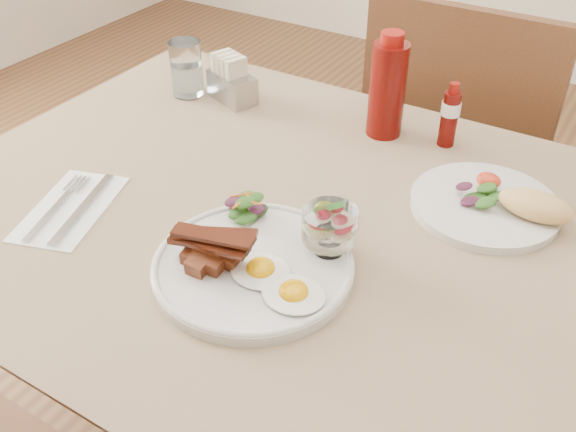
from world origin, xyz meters
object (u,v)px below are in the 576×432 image
ketchup_bottle (387,88)px  main_plate (253,267)px  second_plate (497,204)px  hot_sauce_bottle (450,116)px  chair_far (458,160)px  sugar_caddy (231,82)px  water_glass (187,72)px  fruit_cup (330,225)px  table (331,272)px

ketchup_bottle → main_plate: bearing=-88.7°
second_plate → hot_sauce_bottle: hot_sauce_bottle is taller
chair_far → ketchup_bottle: 0.48m
sugar_caddy → water_glass: (-0.09, -0.02, 0.01)m
chair_far → second_plate: 0.59m
chair_far → fruit_cup: (0.03, -0.73, 0.29)m
second_plate → hot_sauce_bottle: bearing=131.4°
chair_far → second_plate: bearing=-68.3°
table → sugar_caddy: sugar_caddy is taller
chair_far → main_plate: (-0.05, -0.81, 0.24)m
main_plate → second_plate: second_plate is taller
table → fruit_cup: 0.17m
chair_far → main_plate: bearing=-93.4°
chair_far → ketchup_bottle: ketchup_bottle is taller
ketchup_bottle → second_plate: bearing=-28.7°
sugar_caddy → hot_sauce_bottle: bearing=27.7°
main_plate → ketchup_bottle: size_ratio=1.44×
fruit_cup → second_plate: 0.29m
table → sugar_caddy: bearing=144.4°
fruit_cup → hot_sauce_bottle: hot_sauce_bottle is taller
main_plate → sugar_caddy: size_ratio=2.40×
sugar_caddy → water_glass: size_ratio=1.04×
fruit_cup → water_glass: bearing=147.8°
ketchup_bottle → hot_sauce_bottle: (0.11, 0.02, -0.03)m
second_plate → fruit_cup: bearing=-125.8°
main_plate → sugar_caddy: bearing=128.5°
hot_sauce_bottle → sugar_caddy: bearing=-172.9°
table → hot_sauce_bottle: size_ratio=11.04×
table → sugar_caddy: (-0.38, 0.27, 0.13)m
water_glass → second_plate: bearing=-6.9°
chair_far → water_glass: chair_far is taller
ketchup_bottle → sugar_caddy: ketchup_bottle is taller
second_plate → ketchup_bottle: (-0.26, 0.14, 0.08)m
chair_far → main_plate: 0.84m
hot_sauce_bottle → water_glass: bearing=-171.6°
fruit_cup → second_plate: fruit_cup is taller
chair_far → fruit_cup: bearing=-87.8°
hot_sauce_bottle → water_glass: 0.54m
main_plate → water_glass: 0.58m
table → main_plate: size_ratio=4.75×
main_plate → sugar_caddy: 0.54m
main_plate → fruit_cup: (0.08, 0.08, 0.05)m
water_glass → chair_far: bearing=41.1°
fruit_cup → sugar_caddy: size_ratio=0.68×
fruit_cup → sugar_caddy: bearing=140.2°
main_plate → water_glass: water_glass is taller
chair_far → hot_sauce_bottle: bearing=-80.5°
hot_sauce_bottle → water_glass: (-0.53, -0.08, -0.01)m
hot_sauce_bottle → sugar_caddy: hot_sauce_bottle is taller
ketchup_bottle → sugar_caddy: size_ratio=1.67×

